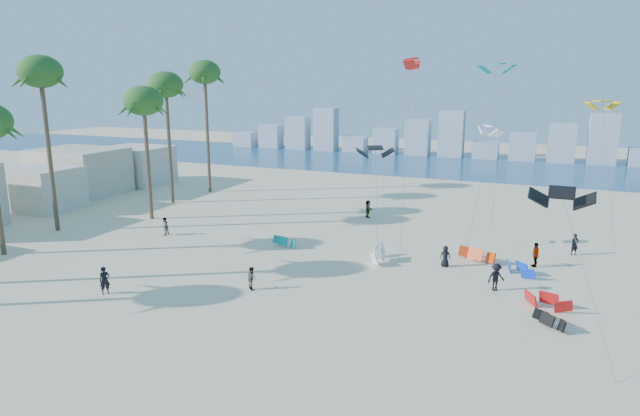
% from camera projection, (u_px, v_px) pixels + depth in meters
% --- Properties ---
extents(ground, '(220.00, 220.00, 0.00)m').
position_uv_depth(ground, '(142.00, 356.00, 27.46)').
color(ground, beige).
rests_on(ground, ground).
extents(ocean, '(220.00, 220.00, 0.00)m').
position_uv_depth(ocean, '(432.00, 163.00, 92.14)').
color(ocean, navy).
rests_on(ocean, ground).
extents(kitesurfer_near, '(0.75, 0.79, 1.82)m').
position_uv_depth(kitesurfer_near, '(105.00, 280.00, 35.30)').
color(kitesurfer_near, black).
rests_on(kitesurfer_near, ground).
extents(kitesurfer_mid, '(0.94, 0.92, 1.53)m').
position_uv_depth(kitesurfer_mid, '(252.00, 278.00, 36.15)').
color(kitesurfer_mid, gray).
rests_on(kitesurfer_mid, ground).
extents(kitesurfers_far, '(34.48, 17.31, 1.86)m').
position_uv_depth(kitesurfers_far, '(412.00, 240.00, 44.53)').
color(kitesurfers_far, black).
rests_on(kitesurfers_far, ground).
extents(grounded_kites, '(23.63, 12.38, 1.04)m').
position_uv_depth(grounded_kites, '(446.00, 267.00, 39.26)').
color(grounded_kites, '#0B8E8A').
rests_on(grounded_kites, ground).
extents(flying_kites, '(26.42, 31.75, 15.80)m').
position_uv_depth(flying_kites, '(528.00, 109.00, 41.06)').
color(flying_kites, black).
rests_on(flying_kites, ground).
extents(palm_row, '(8.88, 44.80, 16.02)m').
position_uv_depth(palm_row, '(64.00, 96.00, 47.18)').
color(palm_row, brown).
rests_on(palm_row, ground).
extents(beachfront_buildings, '(11.50, 43.00, 6.00)m').
position_uv_depth(beachfront_buildings, '(21.00, 185.00, 58.25)').
color(beachfront_buildings, beige).
rests_on(beachfront_buildings, ground).
extents(distant_skyline, '(85.00, 3.00, 8.40)m').
position_uv_depth(distant_skyline, '(437.00, 139.00, 100.87)').
color(distant_skyline, '#9EADBF').
rests_on(distant_skyline, ground).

